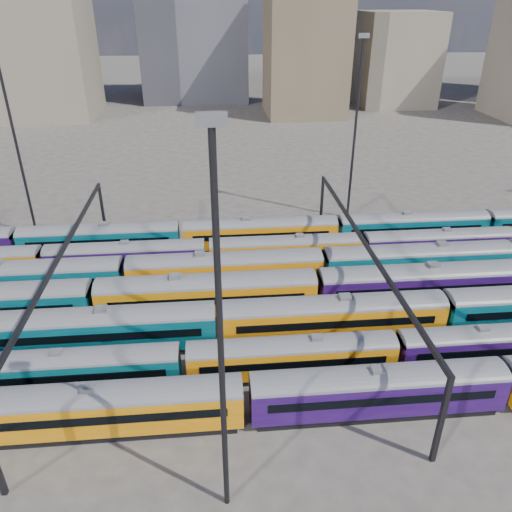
{
  "coord_description": "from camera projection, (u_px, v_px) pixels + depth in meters",
  "views": [
    {
      "loc": [
        -5.06,
        -43.88,
        30.14
      ],
      "look_at": [
        -0.39,
        7.22,
        3.0
      ],
      "focal_mm": 35.0,
      "sensor_mm": 36.0,
      "label": 1
    }
  ],
  "objects": [
    {
      "name": "mast_1",
      "position": [
        14.0,
        136.0,
        63.54
      ],
      "size": [
        1.4,
        0.5,
        25.6
      ],
      "color": "black",
      "rests_on": "ground"
    },
    {
      "name": "mast_3",
      "position": [
        356.0,
        125.0,
        68.92
      ],
      "size": [
        1.4,
        0.5,
        25.6
      ],
      "color": "black",
      "rests_on": "ground"
    },
    {
      "name": "gantry_2",
      "position": [
        364.0,
        252.0,
        50.75
      ],
      "size": [
        0.35,
        40.35,
        8.03
      ],
      "color": "black",
      "rests_on": "ground"
    },
    {
      "name": "rake_1",
      "position": [
        397.0,
        347.0,
        44.04
      ],
      "size": [
        111.93,
        2.73,
        4.58
      ],
      "color": "black",
      "rests_on": "ground"
    },
    {
      "name": "mast_2",
      "position": [
        220.0,
        332.0,
        26.82
      ],
      "size": [
        1.4,
        0.5,
        25.6
      ],
      "color": "black",
      "rests_on": "ground"
    },
    {
      "name": "rake_0",
      "position": [
        246.0,
        395.0,
        38.41
      ],
      "size": [
        124.21,
        3.03,
        5.1
      ],
      "color": "black",
      "rests_on": "ground"
    },
    {
      "name": "rake_6",
      "position": [
        181.0,
        233.0,
        64.33
      ],
      "size": [
        122.82,
        3.0,
        5.04
      ],
      "color": "black",
      "rests_on": "ground"
    },
    {
      "name": "rake_5",
      "position": [
        286.0,
        248.0,
        61.05
      ],
      "size": [
        134.72,
        2.82,
        4.73
      ],
      "color": "black",
      "rests_on": "ground"
    },
    {
      "name": "rake_2",
      "position": [
        218.0,
        320.0,
        46.98
      ],
      "size": [
        131.8,
        3.21,
        5.42
      ],
      "color": "black",
      "rests_on": "ground"
    },
    {
      "name": "ground",
      "position": [
        266.0,
        312.0,
        53.12
      ],
      "size": [
        500.0,
        500.0,
        0.0
      ],
      "primitive_type": "plane",
      "color": "#423C38",
      "rests_on": "ground"
    },
    {
      "name": "rake_3",
      "position": [
        317.0,
        286.0,
        52.17
      ],
      "size": [
        137.09,
        3.34,
        5.64
      ],
      "color": "black",
      "rests_on": "ground"
    },
    {
      "name": "rake_4",
      "position": [
        225.0,
        268.0,
        55.85
      ],
      "size": [
        110.71,
        3.24,
        5.47
      ],
      "color": "black",
      "rests_on": "ground"
    },
    {
      "name": "gantry_1",
      "position": [
        62.0,
        265.0,
        48.34
      ],
      "size": [
        0.35,
        40.35,
        8.03
      ],
      "color": "black",
      "rests_on": "ground"
    }
  ]
}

